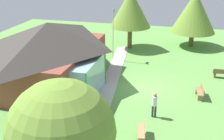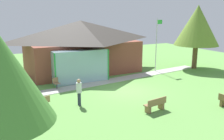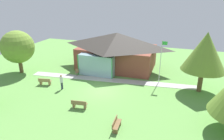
% 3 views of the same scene
% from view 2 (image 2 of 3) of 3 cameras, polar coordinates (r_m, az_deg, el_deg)
% --- Properties ---
extents(ground_plane, '(44.00, 44.00, 0.00)m').
position_cam_2_polar(ground_plane, '(18.90, 3.75, -4.76)').
color(ground_plane, '#609947').
extents(pavilion, '(11.34, 8.28, 5.04)m').
position_cam_2_polar(pavilion, '(24.78, -7.15, 5.66)').
color(pavilion, brown).
rests_on(pavilion, ground_plane).
extents(footpath, '(20.89, 3.48, 0.03)m').
position_cam_2_polar(footpath, '(21.42, -0.47, -2.52)').
color(footpath, '#ADADA8').
rests_on(footpath, ground_plane).
extents(flagpole, '(0.64, 0.08, 5.25)m').
position_cam_2_polar(flagpole, '(24.87, 10.26, 6.26)').
color(flagpole, silver).
rests_on(flagpole, ground_plane).
extents(bench_mid_left, '(1.56, 0.71, 0.84)m').
position_cam_2_polar(bench_mid_left, '(15.74, -16.81, -7.53)').
color(bench_mid_left, '#9E7A51').
rests_on(bench_mid_left, ground_plane).
extents(bench_front_center, '(1.54, 0.63, 0.84)m').
position_cam_2_polar(bench_front_center, '(15.20, 9.97, -7.89)').
color(bench_front_center, olive).
rests_on(bench_front_center, ground_plane).
extents(patio_chair_west, '(0.51, 0.51, 0.86)m').
position_cam_2_polar(patio_chair_west, '(19.72, -12.73, -3.04)').
color(patio_chair_west, '#8C6B4C').
rests_on(patio_chair_west, ground_plane).
extents(visitor_strolling_lawn, '(0.34, 0.34, 1.74)m').
position_cam_2_polar(visitor_strolling_lawn, '(15.80, -7.62, -4.60)').
color(visitor_strolling_lawn, '#2D3347').
rests_on(visitor_strolling_lawn, ground_plane).
extents(tree_east_hedge, '(4.52, 4.52, 6.55)m').
position_cam_2_polar(tree_east_hedge, '(27.10, 19.05, 9.67)').
color(tree_east_hedge, brown).
rests_on(tree_east_hedge, ground_plane).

